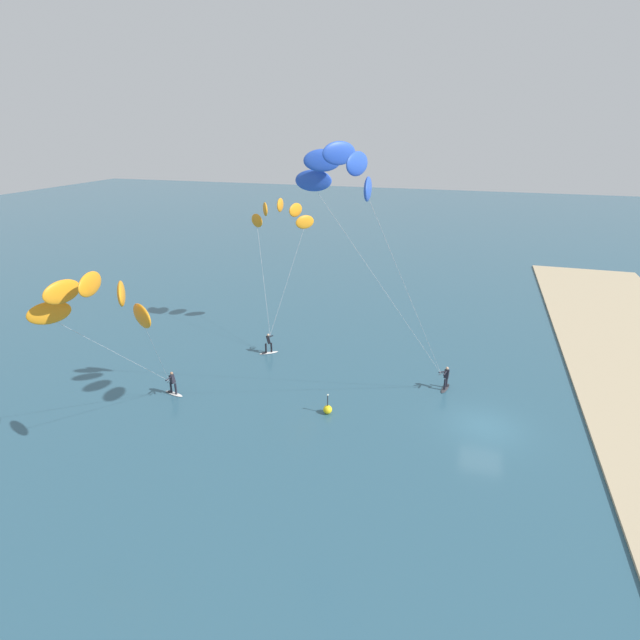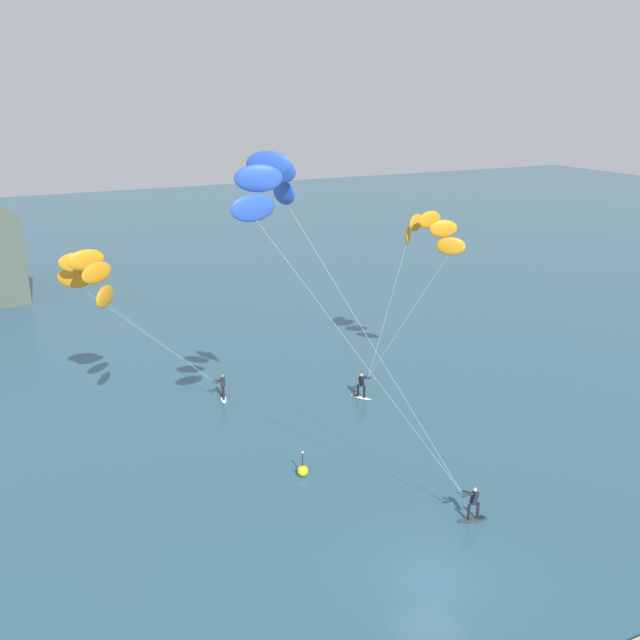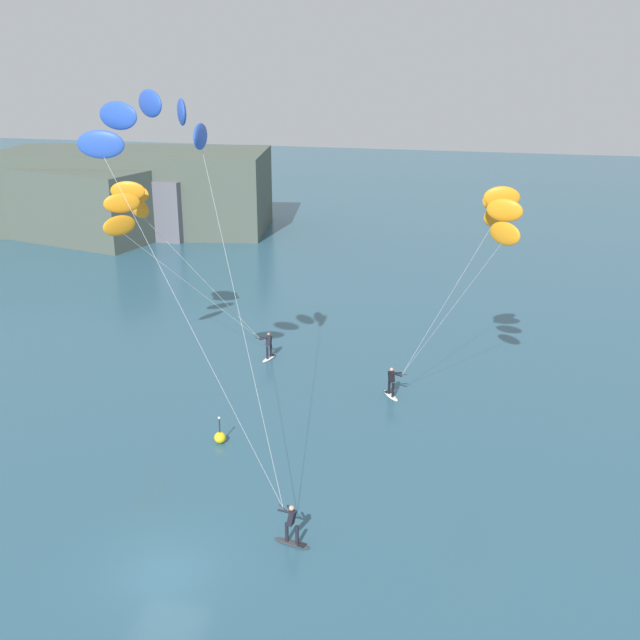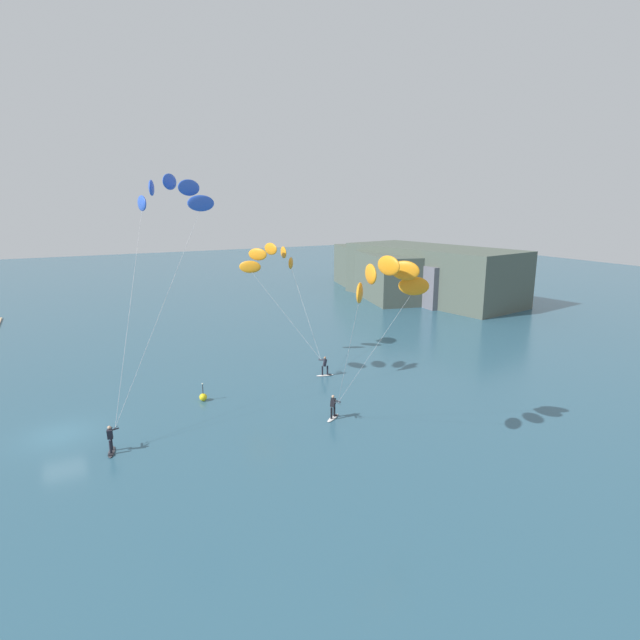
# 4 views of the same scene
# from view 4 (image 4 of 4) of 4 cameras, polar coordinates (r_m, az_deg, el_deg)

# --- Properties ---
(ground_plane) EXTENTS (240.00, 240.00, 0.00)m
(ground_plane) POSITION_cam_4_polar(r_m,az_deg,el_deg) (36.49, -27.22, -11.41)
(ground_plane) COLOR #2D566B
(kitesurfer_nearshore) EXTENTS (10.39, 8.87, 16.20)m
(kitesurfer_nearshore) POSITION_cam_4_polar(r_m,az_deg,el_deg) (37.28, -16.72, 12.76)
(kitesurfer_nearshore) COLOR #333338
(kitesurfer_nearshore) RESTS_ON ground
(kitesurfer_mid_water) EXTENTS (9.30, 6.00, 10.67)m
(kitesurfer_mid_water) POSITION_cam_4_polar(r_m,az_deg,el_deg) (46.69, -5.36, 6.65)
(kitesurfer_mid_water) COLOR white
(kitesurfer_mid_water) RESTS_ON ground
(kitesurfer_far_out) EXTENTS (6.62, 5.44, 11.42)m
(kitesurfer_far_out) POSITION_cam_4_polar(r_m,az_deg,el_deg) (28.40, 7.38, 4.01)
(kitesurfer_far_out) COLOR white
(kitesurfer_far_out) RESTS_ON ground
(marker_buoy) EXTENTS (0.56, 0.56, 1.38)m
(marker_buoy) POSITION_cam_4_polar(r_m,az_deg,el_deg) (38.58, -13.03, -8.44)
(marker_buoy) COLOR yellow
(marker_buoy) RESTS_ON ground
(distant_headland) EXTENTS (36.67, 19.33, 7.88)m
(distant_headland) POSITION_cam_4_polar(r_m,az_deg,el_deg) (80.65, 10.34, 5.19)
(distant_headland) COLOR slate
(distant_headland) RESTS_ON ground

